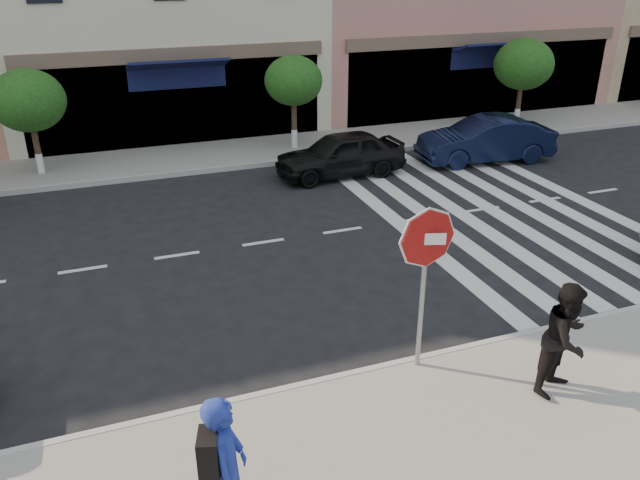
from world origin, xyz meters
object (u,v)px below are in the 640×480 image
Objects in this scene: car_far_mid at (340,154)px; car_far_right at (485,140)px; photographer at (226,469)px; stop_sign at (426,255)px; walker at (566,339)px.

car_far_right is (4.91, -0.28, 0.04)m from car_far_mid.
photographer is 15.77m from car_far_right.
photographer reaches higher than car_far_mid.
stop_sign is at bearing -32.39° from car_far_right.
car_far_right is at bearing -27.53° from photographer.
walker is 10.84m from car_far_mid.
car_far_right reaches higher than car_far_mid.
stop_sign is 0.69× the size of car_far_mid.
stop_sign is 0.63× the size of car_far_right.
walker is (5.22, 0.82, -0.05)m from photographer.
photographer is 5.29m from walker.
car_far_right is at bearing 69.64° from stop_sign.
car_far_mid is at bearing -87.01° from car_far_right.
car_far_mid is at bearing -10.97° from photographer.
walker is at bearing -64.62° from photographer.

